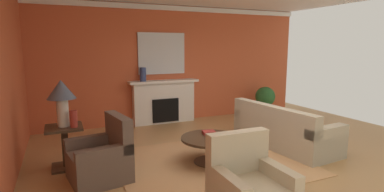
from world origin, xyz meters
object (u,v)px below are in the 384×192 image
object	(u,v)px
armchair_facing_fireplace	(249,191)
side_table	(65,144)
mantel_mirror	(162,53)
sofa	(283,132)
potted_plant	(265,99)
table_lamp	(61,94)
vase_on_side_table	(74,119)
coffee_table	(210,144)
fireplace	(164,103)
armchair_near_window	(102,160)
vase_mantel_left	(143,74)

from	to	relation	value
armchair_facing_fireplace	side_table	world-z (taller)	armchair_facing_fireplace
mantel_mirror	side_table	distance (m)	3.62
armchair_facing_fireplace	side_table	size ratio (longest dim) A/B	1.36
sofa	potted_plant	distance (m)	2.75
table_lamp	vase_on_side_table	xyz separation A→B (m)	(0.15, -0.12, -0.39)
armchair_facing_fireplace	vase_on_side_table	size ratio (longest dim) A/B	3.47
coffee_table	vase_on_side_table	bearing A→B (deg)	163.17
fireplace	potted_plant	distance (m)	2.94
sofa	table_lamp	bearing A→B (deg)	171.63
mantel_mirror	fireplace	bearing A→B (deg)	-90.00
armchair_facing_fireplace	coffee_table	size ratio (longest dim) A/B	0.95
fireplace	vase_on_side_table	size ratio (longest dim) A/B	6.58
armchair_near_window	vase_mantel_left	size ratio (longest dim) A/B	2.77
armchair_near_window	vase_on_side_table	distance (m)	0.84
coffee_table	vase_on_side_table	xyz separation A→B (m)	(-2.11, 0.64, 0.50)
fireplace	armchair_near_window	world-z (taller)	fireplace
table_lamp	armchair_near_window	bearing A→B (deg)	-55.18
armchair_facing_fireplace	side_table	distance (m)	3.07
coffee_table	side_table	world-z (taller)	side_table
sofa	side_table	bearing A→B (deg)	171.63
vase_mantel_left	potted_plant	xyz separation A→B (m)	(3.46, -0.33, -0.79)
fireplace	armchair_near_window	xyz separation A→B (m)	(-1.95, -2.87, -0.22)
armchair_near_window	vase_on_side_table	xyz separation A→B (m)	(-0.33, 0.57, 0.53)
vase_on_side_table	armchair_facing_fireplace	bearing A→B (deg)	-52.35
side_table	vase_on_side_table	world-z (taller)	vase_on_side_table
fireplace	vase_mantel_left	size ratio (longest dim) A/B	5.24
armchair_facing_fireplace	potted_plant	distance (m)	5.42
mantel_mirror	potted_plant	distance (m)	3.23
potted_plant	coffee_table	bearing A→B (deg)	-140.36
fireplace	side_table	distance (m)	3.26
armchair_near_window	potted_plant	bearing A→B (deg)	27.07
fireplace	armchair_near_window	size ratio (longest dim) A/B	1.89
fireplace	side_table	bearing A→B (deg)	-138.09
table_lamp	vase_on_side_table	bearing A→B (deg)	-38.66
sofa	armchair_near_window	bearing A→B (deg)	-178.26
armchair_near_window	coffee_table	size ratio (longest dim) A/B	0.95
mantel_mirror	potted_plant	xyz separation A→B (m)	(2.91, -0.50, -1.30)
armchair_facing_fireplace	table_lamp	size ratio (longest dim) A/B	1.27
vase_on_side_table	coffee_table	bearing A→B (deg)	-16.83
mantel_mirror	armchair_facing_fireplace	size ratio (longest dim) A/B	1.30
sofa	armchair_facing_fireplace	bearing A→B (deg)	-138.32
potted_plant	armchair_near_window	bearing A→B (deg)	-152.93
fireplace	potted_plant	bearing A→B (deg)	-7.49
fireplace	coffee_table	xyz separation A→B (m)	(-0.17, -2.94, -0.19)
fireplace	armchair_facing_fireplace	world-z (taller)	fireplace
coffee_table	vase_mantel_left	distance (m)	3.06
side_table	armchair_near_window	bearing A→B (deg)	-55.18
armchair_near_window	fireplace	bearing A→B (deg)	55.80
armchair_facing_fireplace	table_lamp	xyz separation A→B (m)	(-1.91, 2.41, 0.92)
armchair_near_window	vase_mantel_left	distance (m)	3.29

